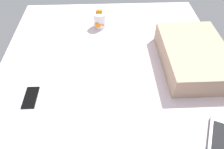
% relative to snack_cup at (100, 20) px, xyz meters
% --- Properties ---
extents(bed_mattress, '(1.80, 1.40, 0.18)m').
position_rel_snack_cup_xyz_m(bed_mattress, '(0.56, 0.08, -0.15)').
color(bed_mattress, silver).
rests_on(bed_mattress, ground).
extents(snack_cup, '(0.10, 0.09, 0.13)m').
position_rel_snack_cup_xyz_m(snack_cup, '(0.00, 0.00, 0.00)').
color(snack_cup, silver).
rests_on(snack_cup, bed_mattress).
extents(cell_phone, '(0.14, 0.07, 0.01)m').
position_rel_snack_cup_xyz_m(cell_phone, '(0.65, -0.37, -0.05)').
color(cell_phone, black).
rests_on(cell_phone, bed_mattress).
extents(pillow, '(0.52, 0.36, 0.13)m').
position_rel_snack_cup_xyz_m(pillow, '(0.43, 0.56, 0.01)').
color(pillow, tan).
rests_on(pillow, bed_mattress).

